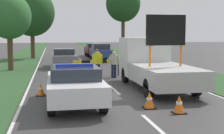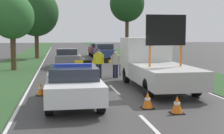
% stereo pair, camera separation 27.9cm
% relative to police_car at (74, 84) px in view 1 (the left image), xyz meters
% --- Properties ---
extents(ground_plane, '(160.00, 160.00, 0.00)m').
position_rel_police_car_xyz_m(ground_plane, '(2.01, 0.68, -0.75)').
color(ground_plane, '#3D3A3A').
extents(lane_markings, '(7.93, 65.19, 0.01)m').
position_rel_police_car_xyz_m(lane_markings, '(2.01, 16.03, -0.75)').
color(lane_markings, silver).
rests_on(lane_markings, ground).
extents(grass_verge_left, '(3.65, 120.00, 0.03)m').
position_rel_police_car_xyz_m(grass_verge_left, '(-3.83, 20.68, -0.73)').
color(grass_verge_left, '#2D5128').
rests_on(grass_verge_left, ground).
extents(grass_verge_right, '(3.65, 120.00, 0.03)m').
position_rel_police_car_xyz_m(grass_verge_right, '(7.85, 20.68, -0.73)').
color(grass_verge_right, '#2D5128').
rests_on(grass_verge_right, ground).
extents(police_car, '(1.90, 4.59, 1.50)m').
position_rel_police_car_xyz_m(police_car, '(0.00, 0.00, 0.00)').
color(police_car, white).
rests_on(police_car, ground).
extents(work_truck, '(2.28, 6.35, 3.36)m').
position_rel_police_car_xyz_m(work_truck, '(4.02, 3.19, 0.35)').
color(work_truck, white).
rests_on(work_truck, ground).
extents(road_barrier, '(3.07, 0.08, 0.99)m').
position_rel_police_car_xyz_m(road_barrier, '(1.97, 7.39, 0.07)').
color(road_barrier, black).
rests_on(road_barrier, ground).
extents(police_officer, '(0.61, 0.38, 1.69)m').
position_rel_police_car_xyz_m(police_officer, '(1.76, 6.49, 0.25)').
color(police_officer, '#191E38').
rests_on(police_officer, ground).
extents(pedestrian_civilian, '(0.56, 0.36, 1.57)m').
position_rel_police_car_xyz_m(pedestrian_civilian, '(2.76, 6.58, 0.17)').
color(pedestrian_civilian, '#191E38').
rests_on(pedestrian_civilian, ground).
extents(traffic_cone_near_police, '(0.42, 0.42, 0.59)m').
position_rel_police_car_xyz_m(traffic_cone_near_police, '(2.49, -1.06, -0.46)').
color(traffic_cone_near_police, black).
rests_on(traffic_cone_near_police, ground).
extents(traffic_cone_centre_front, '(0.42, 0.42, 0.58)m').
position_rel_police_car_xyz_m(traffic_cone_centre_front, '(3.23, -1.87, -0.46)').
color(traffic_cone_centre_front, black).
rests_on(traffic_cone_centre_front, ground).
extents(traffic_cone_near_truck, '(0.38, 0.38, 0.54)m').
position_rel_police_car_xyz_m(traffic_cone_near_truck, '(-1.26, 1.92, -0.49)').
color(traffic_cone_near_truck, black).
rests_on(traffic_cone_near_truck, ground).
extents(traffic_cone_behind_barrier, '(0.51, 0.51, 0.70)m').
position_rel_police_car_xyz_m(traffic_cone_behind_barrier, '(-0.23, 7.11, -0.41)').
color(traffic_cone_behind_barrier, black).
rests_on(traffic_cone_behind_barrier, ground).
extents(queued_car_suv_grey, '(1.73, 4.12, 1.44)m').
position_rel_police_car_xyz_m(queued_car_suv_grey, '(0.11, 12.97, 0.02)').
color(queued_car_suv_grey, slate).
rests_on(queued_car_suv_grey, ground).
extents(queued_car_hatch_blue, '(1.78, 4.11, 1.59)m').
position_rel_police_car_xyz_m(queued_car_hatch_blue, '(3.92, 19.16, 0.07)').
color(queued_car_hatch_blue, navy).
rests_on(queued_car_hatch_blue, ground).
extents(queued_car_wagon_maroon, '(1.90, 4.04, 1.48)m').
position_rel_police_car_xyz_m(queued_car_wagon_maroon, '(3.98, 24.26, 0.05)').
color(queued_car_wagon_maroon, maroon).
rests_on(queued_car_wagon_maroon, ground).
extents(roadside_tree_near_left, '(4.61, 4.61, 7.15)m').
position_rel_police_car_xyz_m(roadside_tree_near_left, '(-2.72, 22.04, 3.96)').
color(roadside_tree_near_left, '#4C3823').
rests_on(roadside_tree_near_left, ground).
extents(roadside_tree_near_right, '(2.99, 2.99, 5.33)m').
position_rel_police_car_xyz_m(roadside_tree_near_right, '(-3.61, 11.36, 2.98)').
color(roadside_tree_near_right, '#4C3823').
rests_on(roadside_tree_near_right, ground).
extents(roadside_tree_mid_left, '(3.83, 3.83, 7.90)m').
position_rel_police_car_xyz_m(roadside_tree_mid_left, '(7.08, 23.04, 5.10)').
color(roadside_tree_mid_left, '#4C3823').
rests_on(roadside_tree_mid_left, ground).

